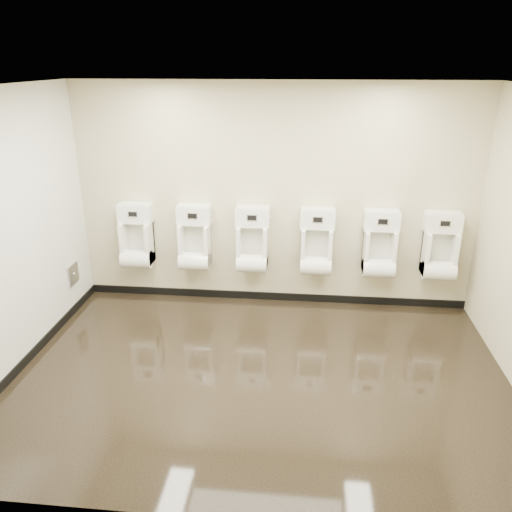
{
  "coord_description": "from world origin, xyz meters",
  "views": [
    {
      "loc": [
        0.39,
        -4.29,
        3.02
      ],
      "look_at": [
        -0.1,
        0.55,
        1.09
      ],
      "focal_mm": 35.0,
      "sensor_mm": 36.0,
      "label": 1
    }
  ],
  "objects": [
    {
      "name": "urinal_5",
      "position": [
        2.06,
        1.6,
        0.83
      ],
      "size": [
        0.44,
        0.33,
        0.82
      ],
      "color": "white",
      "rests_on": "back_wall"
    },
    {
      "name": "skirting_back",
      "position": [
        0.0,
        1.74,
        0.05
      ],
      "size": [
        5.0,
        0.02,
        0.1
      ],
      "primitive_type": "cube",
      "color": "black",
      "rests_on": "ground"
    },
    {
      "name": "front_wall",
      "position": [
        0.0,
        -1.75,
        1.4
      ],
      "size": [
        5.0,
        0.02,
        2.8
      ],
      "primitive_type": "cube",
      "color": "#C2B894",
      "rests_on": "ground"
    },
    {
      "name": "ground",
      "position": [
        0.0,
        0.0,
        0.0
      ],
      "size": [
        5.0,
        3.5,
        0.0
      ],
      "primitive_type": "cube",
      "color": "black",
      "rests_on": "ground"
    },
    {
      "name": "urinal_3",
      "position": [
        0.55,
        1.6,
        0.83
      ],
      "size": [
        0.44,
        0.33,
        0.82
      ],
      "color": "white",
      "rests_on": "back_wall"
    },
    {
      "name": "urinal_1",
      "position": [
        -1.0,
        1.6,
        0.83
      ],
      "size": [
        0.44,
        0.33,
        0.82
      ],
      "color": "white",
      "rests_on": "back_wall"
    },
    {
      "name": "ceiling",
      "position": [
        0.0,
        0.0,
        2.8
      ],
      "size": [
        5.0,
        3.5,
        0.0
      ],
      "primitive_type": "cube",
      "color": "white"
    },
    {
      "name": "skirting_left",
      "position": [
        -2.49,
        0.0,
        0.05
      ],
      "size": [
        0.02,
        3.5,
        0.1
      ],
      "primitive_type": "cube",
      "color": "black",
      "rests_on": "ground"
    },
    {
      "name": "left_wall",
      "position": [
        -2.5,
        0.0,
        1.4
      ],
      "size": [
        0.02,
        3.5,
        2.8
      ],
      "primitive_type": "cube",
      "color": "#C2B894",
      "rests_on": "ground"
    },
    {
      "name": "urinal_2",
      "position": [
        -0.25,
        1.6,
        0.83
      ],
      "size": [
        0.44,
        0.33,
        0.82
      ],
      "color": "white",
      "rests_on": "back_wall"
    },
    {
      "name": "back_wall",
      "position": [
        0.0,
        1.75,
        1.4
      ],
      "size": [
        5.0,
        0.02,
        2.8
      ],
      "primitive_type": "cube",
      "color": "#C2B894",
      "rests_on": "ground"
    },
    {
      "name": "tile_overlay_left",
      "position": [
        -2.5,
        0.0,
        1.4
      ],
      "size": [
        0.01,
        3.5,
        2.8
      ],
      "primitive_type": "cube",
      "color": "white",
      "rests_on": "ground"
    },
    {
      "name": "access_panel",
      "position": [
        -2.48,
        1.2,
        0.5
      ],
      "size": [
        0.04,
        0.25,
        0.25
      ],
      "color": "#9E9EA3",
      "rests_on": "left_wall"
    },
    {
      "name": "urinal_0",
      "position": [
        -1.76,
        1.6,
        0.83
      ],
      "size": [
        0.44,
        0.33,
        0.82
      ],
      "color": "white",
      "rests_on": "back_wall"
    },
    {
      "name": "urinal_4",
      "position": [
        1.33,
        1.6,
        0.83
      ],
      "size": [
        0.44,
        0.33,
        0.82
      ],
      "color": "white",
      "rests_on": "back_wall"
    }
  ]
}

